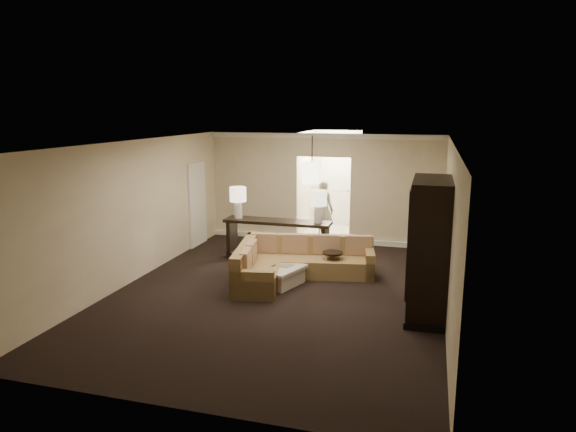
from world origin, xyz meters
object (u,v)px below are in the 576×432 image
(armoire, at_px, (429,251))
(coffee_table, at_px, (277,275))
(drink_table, at_px, (332,259))
(person, at_px, (324,206))
(sectional_sofa, at_px, (292,263))
(console_table, at_px, (277,237))

(armoire, bearing_deg, coffee_table, 165.34)
(coffee_table, distance_m, drink_table, 1.24)
(person, bearing_deg, sectional_sofa, 115.08)
(drink_table, relative_size, person, 0.30)
(console_table, xyz_separation_m, drink_table, (1.42, -0.80, -0.18))
(sectional_sofa, bearing_deg, person, 81.10)
(sectional_sofa, height_order, armoire, armoire)
(coffee_table, bearing_deg, console_table, 106.37)
(console_table, relative_size, person, 1.40)
(sectional_sofa, distance_m, coffee_table, 0.47)
(armoire, bearing_deg, drink_table, 141.78)
(coffee_table, bearing_deg, sectional_sofa, 62.19)
(armoire, height_order, drink_table, armoire)
(drink_table, height_order, person, person)
(coffee_table, height_order, console_table, console_table)
(console_table, distance_m, person, 2.39)
(drink_table, bearing_deg, person, 105.01)
(drink_table, bearing_deg, sectional_sofa, -155.62)
(console_table, bearing_deg, drink_table, -29.22)
(console_table, bearing_deg, armoire, -34.51)
(coffee_table, height_order, drink_table, drink_table)
(person, bearing_deg, coffee_table, 111.85)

